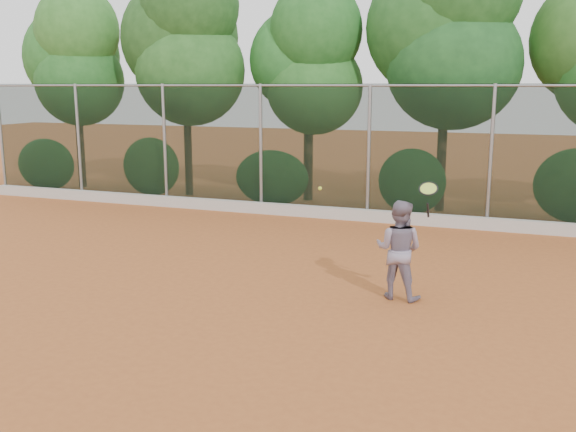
% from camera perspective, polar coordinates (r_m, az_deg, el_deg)
% --- Properties ---
extents(ground, '(80.00, 80.00, 0.00)m').
position_cam_1_polar(ground, '(10.47, -1.91, -7.76)').
color(ground, '#A25526').
rests_on(ground, ground).
extents(concrete_curb, '(24.00, 0.20, 0.30)m').
position_cam_1_polar(concrete_curb, '(16.73, 6.91, 0.06)').
color(concrete_curb, '#B9B3AB').
rests_on(concrete_curb, ground).
extents(tennis_player, '(0.87, 0.72, 1.64)m').
position_cam_1_polar(tennis_player, '(10.65, 9.82, -2.97)').
color(tennis_player, gray).
rests_on(tennis_player, ground).
extents(chainlink_fence, '(24.09, 0.09, 3.50)m').
position_cam_1_polar(chainlink_fence, '(16.65, 7.20, 5.95)').
color(chainlink_fence, black).
rests_on(chainlink_fence, ground).
extents(foliage_backdrop, '(23.70, 3.63, 7.55)m').
position_cam_1_polar(foliage_backdrop, '(18.65, 7.14, 14.37)').
color(foliage_backdrop, '#492F1C').
rests_on(foliage_backdrop, ground).
extents(tennis_racket, '(0.31, 0.30, 0.58)m').
position_cam_1_polar(tennis_racket, '(10.18, 12.37, 2.18)').
color(tennis_racket, black).
rests_on(tennis_racket, ground).
extents(tennis_ball_in_flight, '(0.06, 0.06, 0.06)m').
position_cam_1_polar(tennis_ball_in_flight, '(10.63, 2.87, 2.47)').
color(tennis_ball_in_flight, '#C9D530').
rests_on(tennis_ball_in_flight, ground).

